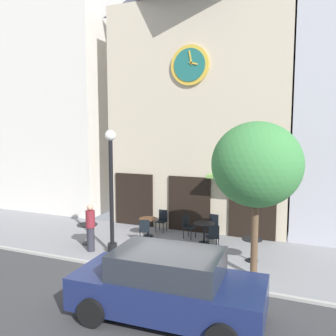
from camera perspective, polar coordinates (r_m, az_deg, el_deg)
ground_plane at (r=9.72m, az=-2.45°, el=-19.76°), size 24.08×11.28×0.13m
clock_building at (r=15.71m, az=5.32°, el=13.64°), size 7.76×4.07×12.07m
neighbor_building_left at (r=20.01m, az=-16.97°, el=12.18°), size 5.90×3.78×12.75m
street_lamp at (r=11.93m, az=-9.26°, el=-3.89°), size 0.36×0.36×4.23m
street_tree at (r=10.05m, az=14.29°, el=0.48°), size 2.54×2.29×4.48m
cafe_table_center at (r=13.47m, az=-13.06°, el=-9.79°), size 0.75×0.75×0.75m
cafe_table_near_door at (r=14.04m, az=-3.28°, el=-9.04°), size 0.73×0.73×0.73m
cafe_table_leftmost at (r=13.27m, az=5.97°, el=-9.77°), size 0.78×0.78×0.77m
cafe_table_center_left at (r=11.83m, az=13.58°, el=-12.27°), size 0.66×0.66×0.74m
cafe_chair_facing_street at (r=12.60m, az=7.42°, el=-10.89°), size 0.54×0.54×0.90m
cafe_chair_curbside at (r=13.83m, az=3.26°, el=-9.27°), size 0.48×0.48×0.90m
cafe_chair_corner at (r=14.04m, az=7.34°, el=-9.07°), size 0.46×0.46×0.90m
cafe_chair_outer at (r=14.66m, az=-0.96°, el=-8.35°), size 0.41×0.41×0.90m
cafe_chair_near_tree at (r=13.28m, az=-3.88°, el=-9.94°), size 0.54×0.54×0.90m
pedestrian_maroon at (r=12.60m, az=-12.57°, el=-9.40°), size 0.44×0.44×1.67m
parked_car_navy at (r=8.26m, az=-0.07°, el=-18.63°), size 4.38×2.18×1.55m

